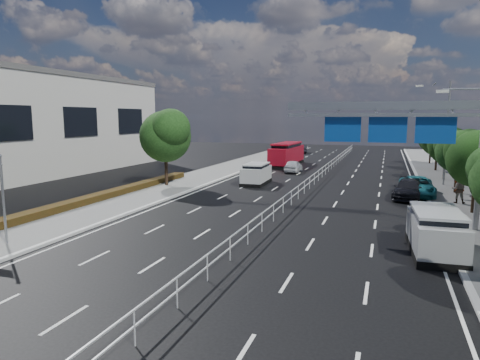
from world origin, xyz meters
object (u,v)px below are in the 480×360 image
(overhead_gantry, at_px, (402,124))
(parked_car_dark, at_px, (408,189))
(parked_car_teal, at_px, (417,186))
(white_minivan, at_px, (256,174))
(pedestrian_a, at_px, (460,186))
(near_car_silver, at_px, (293,166))
(silver_minivan, at_px, (436,232))
(near_car_dark, at_px, (302,149))
(red_bus, at_px, (287,154))
(pedestrian_b, at_px, (459,189))

(overhead_gantry, distance_m, parked_car_dark, 10.25)
(parked_car_teal, distance_m, parked_car_dark, 1.36)
(white_minivan, distance_m, pedestrian_a, 16.32)
(near_car_silver, distance_m, silver_minivan, 28.42)
(near_car_dark, bearing_deg, red_bus, 87.45)
(white_minivan, height_order, pedestrian_a, pedestrian_a)
(pedestrian_b, bearing_deg, overhead_gantry, 68.46)
(red_bus, distance_m, silver_minivan, 35.03)
(parked_car_teal, bearing_deg, near_car_silver, 136.61)
(parked_car_dark, bearing_deg, red_bus, 132.99)
(white_minivan, height_order, red_bus, red_bus)
(silver_minivan, distance_m, pedestrian_b, 12.32)
(white_minivan, bearing_deg, red_bus, 91.04)
(near_car_silver, bearing_deg, white_minivan, 80.08)
(parked_car_dark, bearing_deg, silver_minivan, -80.42)
(silver_minivan, bearing_deg, pedestrian_b, 74.91)
(silver_minivan, bearing_deg, parked_car_teal, 86.60)
(pedestrian_a, bearing_deg, pedestrian_b, 77.99)
(red_bus, height_order, near_car_dark, red_bus)
(near_car_silver, height_order, silver_minivan, silver_minivan)
(near_car_dark, bearing_deg, pedestrian_b, 107.31)
(white_minivan, xyz_separation_m, parked_car_dark, (12.65, -2.86, -0.24))
(overhead_gantry, xyz_separation_m, pedestrian_b, (4.04, 7.44, -4.51))
(parked_car_dark, height_order, pedestrian_b, pedestrian_b)
(white_minivan, bearing_deg, near_car_silver, 79.76)
(white_minivan, bearing_deg, silver_minivan, -52.95)
(white_minivan, distance_m, red_bus, 15.69)
(white_minivan, xyz_separation_m, parked_car_teal, (13.31, -1.67, -0.18))
(silver_minivan, relative_size, pedestrian_b, 2.56)
(white_minivan, distance_m, parked_car_teal, 13.42)
(overhead_gantry, height_order, parked_car_dark, overhead_gantry)
(white_minivan, height_order, parked_car_dark, white_minivan)
(white_minivan, xyz_separation_m, silver_minivan, (13.25, -16.42, 0.05))
(red_bus, height_order, pedestrian_a, red_bus)
(pedestrian_b, bearing_deg, silver_minivan, 85.06)
(near_car_dark, xyz_separation_m, pedestrian_b, (18.31, -39.33, 0.41))
(silver_minivan, distance_m, parked_car_dark, 13.58)
(red_bus, xyz_separation_m, pedestrian_a, (16.89, -18.31, -0.42))
(overhead_gantry, relative_size, silver_minivan, 2.10)
(parked_car_dark, relative_size, pedestrian_a, 2.58)
(white_minivan, bearing_deg, parked_car_teal, -9.01)
(near_car_silver, height_order, pedestrian_b, pedestrian_b)
(parked_car_dark, bearing_deg, near_car_silver, 139.60)
(near_car_silver, xyz_separation_m, parked_car_dark, (11.26, -12.26, 0.02))
(overhead_gantry, bearing_deg, near_car_silver, 116.05)
(white_minivan, height_order, near_car_silver, white_minivan)
(red_bus, relative_size, near_car_silver, 2.45)
(overhead_gantry, bearing_deg, silver_minivan, -72.03)
(white_minivan, bearing_deg, near_car_dark, 92.27)
(near_car_dark, relative_size, pedestrian_a, 2.25)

